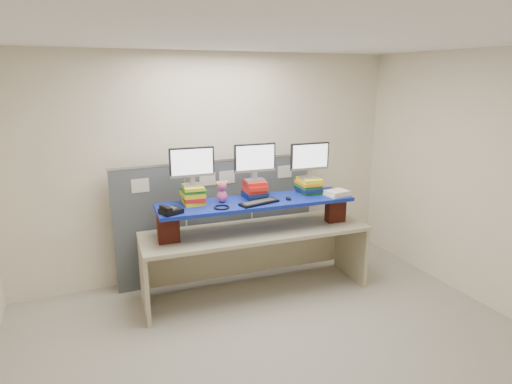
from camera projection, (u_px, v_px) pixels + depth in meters
name	position (u px, v px, depth m)	size (l,w,h in m)	color
room	(285.00, 210.00, 3.66)	(5.00, 4.00, 2.80)	#F8E9CC
cubicle_partition	(219.00, 218.00, 5.40)	(2.60, 0.06, 1.53)	#464C52
desk	(256.00, 242.00, 4.97)	(2.66, 0.93, 0.80)	#B7AE8C
brick_pier_left	(168.00, 228.00, 4.52)	(0.23, 0.12, 0.31)	maroon
brick_pier_right	(335.00, 209.00, 5.17)	(0.23, 0.12, 0.31)	maroon
blue_board	(256.00, 202.00, 4.84)	(2.23, 0.56, 0.04)	#0B0978
book_stack_left	(193.00, 194.00, 4.70)	(0.26, 0.32, 0.20)	yellow
book_stack_center	(255.00, 189.00, 4.92)	(0.26, 0.33, 0.21)	navy
book_stack_right	(308.00, 185.00, 5.15)	(0.27, 0.33, 0.18)	#1F7523
monitor_left	(192.00, 164.00, 4.60)	(0.49, 0.15, 0.42)	#95959A
monitor_center	(255.00, 160.00, 4.84)	(0.49, 0.15, 0.42)	#95959A
monitor_right	(310.00, 158.00, 5.07)	(0.49, 0.15, 0.42)	#95959A
keyboard	(259.00, 202.00, 4.71)	(0.48, 0.25, 0.03)	black
mouse	(288.00, 198.00, 4.87)	(0.05, 0.10, 0.03)	black
desk_phone	(170.00, 211.00, 4.37)	(0.25, 0.24, 0.09)	black
headset	(222.00, 207.00, 4.56)	(0.17, 0.17, 0.02)	black
plush_toy	(222.00, 191.00, 4.74)	(0.14, 0.11, 0.25)	#DA5394
binder_stack	(337.00, 193.00, 5.03)	(0.29, 0.24, 0.06)	white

